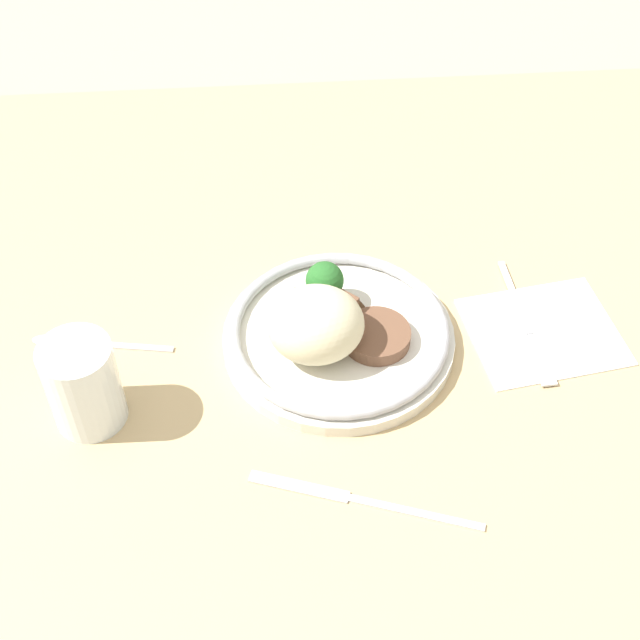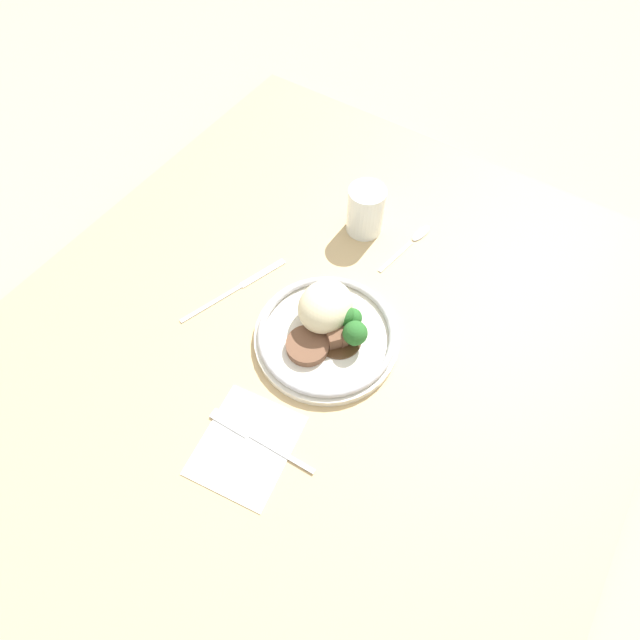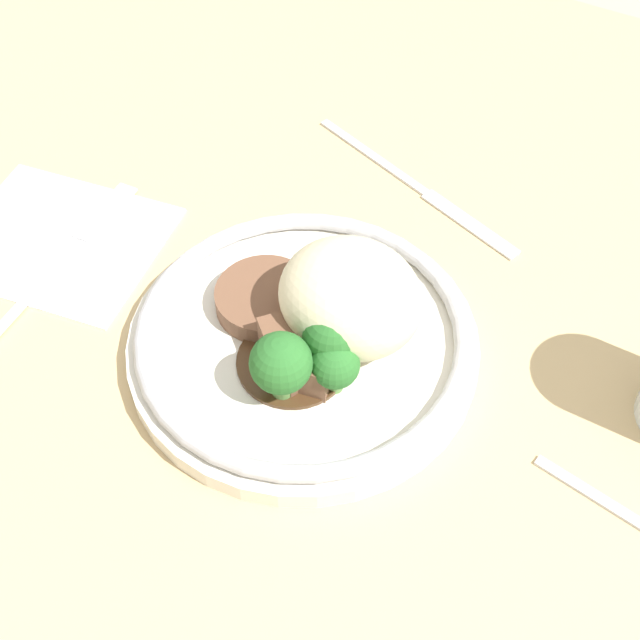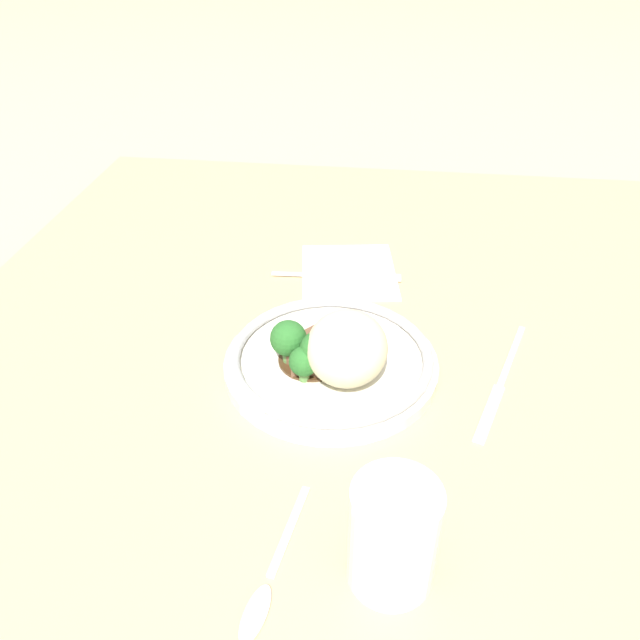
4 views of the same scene
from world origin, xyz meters
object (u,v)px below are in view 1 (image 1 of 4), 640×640
(plate, at_px, (332,328))
(fork, at_px, (529,332))
(juice_glass, at_px, (84,386))
(knife, at_px, (356,499))
(spoon, at_px, (74,342))

(plate, xyz_separation_m, fork, (-0.21, 0.00, -0.02))
(juice_glass, xyz_separation_m, knife, (-0.24, 0.11, -0.04))
(juice_glass, bearing_deg, fork, -170.92)
(fork, xyz_separation_m, knife, (0.20, 0.18, -0.00))
(plate, relative_size, fork, 1.33)
(juice_glass, xyz_separation_m, fork, (-0.44, -0.07, -0.04))
(knife, relative_size, spoon, 1.39)
(fork, bearing_deg, spoon, -96.24)
(juice_glass, distance_m, spoon, 0.11)
(knife, bearing_deg, plate, -69.37)
(fork, distance_m, knife, 0.27)
(fork, height_order, spoon, same)
(knife, bearing_deg, fork, -118.65)
(plate, height_order, fork, plate)
(juice_glass, relative_size, fork, 0.53)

